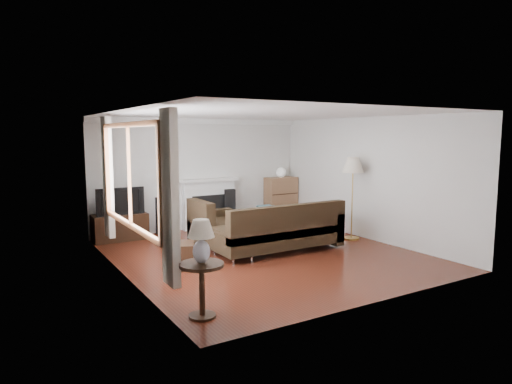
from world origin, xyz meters
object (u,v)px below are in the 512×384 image
bookshelf (281,199)px  side_table (202,290)px  tv_stand (120,227)px  floor_lamp (352,198)px  coffee_table (239,227)px  sectional_sofa (278,229)px

bookshelf → side_table: (-4.22, -4.56, -0.22)m
tv_stand → floor_lamp: floor_lamp is taller
side_table → floor_lamp: bearing=26.3°
tv_stand → coffee_table: bearing=-27.8°
tv_stand → bookshelf: size_ratio=0.99×
floor_lamp → side_table: bearing=-153.7°
coffee_table → side_table: 4.12m
sectional_sofa → floor_lamp: (1.87, 0.06, 0.42)m
sectional_sofa → coffee_table: sectional_sofa is taller
tv_stand → side_table: 4.52m
sectional_sofa → side_table: bearing=-139.8°
tv_stand → sectional_sofa: bearing=-47.2°
sectional_sofa → floor_lamp: bearing=1.7°
sectional_sofa → side_table: 3.23m
bookshelf → floor_lamp: 2.45m
side_table → tv_stand: bearing=87.2°
tv_stand → side_table: bearing=-92.8°
tv_stand → floor_lamp: bearing=-30.0°
bookshelf → side_table: size_ratio=1.66×
floor_lamp → side_table: size_ratio=2.58×
tv_stand → sectional_sofa: size_ratio=0.41×
sectional_sofa → side_table: size_ratio=4.03×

